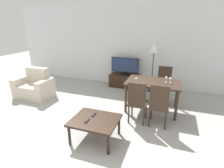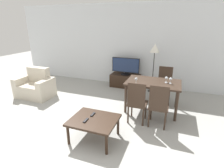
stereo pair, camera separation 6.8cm
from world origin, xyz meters
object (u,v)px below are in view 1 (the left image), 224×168
object	(u,v)px
armchair	(35,87)
dining_chair_far	(164,82)
coffee_table	(95,122)
floor_lamp	(154,52)
dining_chair_near	(137,101)
wine_glass_center	(166,78)
dining_table	(153,85)
dining_chair_near_right	(159,104)
wine_glass_right	(136,79)
tv_stand	(124,80)
tv	(125,66)
remote_secondary	(87,121)
remote_primary	(94,115)
wine_glass_left	(170,79)

from	to	relation	value
armchair	dining_chair_far	world-z (taller)	dining_chair_far
coffee_table	floor_lamp	distance (m)	3.05
dining_chair_near	wine_glass_center	size ratio (longest dim) A/B	6.47
dining_table	dining_chair_near	size ratio (longest dim) A/B	1.34
dining_chair_near_right	dining_chair_far	bearing A→B (deg)	90.00
wine_glass_center	dining_chair_near	bearing A→B (deg)	-123.74
armchair	wine_glass_right	world-z (taller)	wine_glass_right
coffee_table	dining_chair_near_right	bearing A→B (deg)	38.36
coffee_table	dining_chair_far	bearing A→B (deg)	65.39
dining_table	dining_chair_near_right	world-z (taller)	dining_chair_near_right
tv_stand	tv	bearing A→B (deg)	-90.00
armchair	wine_glass_center	xyz separation A→B (m)	(3.63, 0.36, 0.55)
dining_chair_near	wine_glass_center	bearing A→B (deg)	56.26
tv	remote_secondary	size ratio (longest dim) A/B	6.17
coffee_table	dining_chair_near_right	xyz separation A→B (m)	(1.05, 0.83, 0.14)
coffee_table	wine_glass_center	xyz separation A→B (m)	(1.12, 1.60, 0.48)
tv_stand	wine_glass_center	bearing A→B (deg)	-44.78
coffee_table	dining_chair_near	world-z (taller)	dining_chair_near
armchair	dining_chair_near_right	distance (m)	3.59
tv	dining_table	bearing A→B (deg)	-52.08
tv_stand	dining_chair_near	xyz separation A→B (m)	(0.88, -2.15, 0.30)
tv	floor_lamp	distance (m)	1.09
armchair	wine_glass_right	xyz separation A→B (m)	(2.98, 0.04, 0.55)
dining_chair_far	wine_glass_center	size ratio (longest dim) A/B	6.47
tv	remote_secondary	world-z (taller)	tv
floor_lamp	remote_primary	xyz separation A→B (m)	(-0.74, -2.71, -0.84)
tv	dining_table	distance (m)	1.79
dining_chair_far	floor_lamp	bearing A→B (deg)	125.90
dining_table	dining_chair_far	world-z (taller)	dining_chair_far
armchair	remote_primary	bearing A→B (deg)	-24.47
tv_stand	dining_chair_near_right	world-z (taller)	dining_chair_near_right
tv_stand	dining_chair_near	world-z (taller)	dining_chair_near
armchair	floor_lamp	distance (m)	3.68
dining_chair_near_right	wine_glass_center	xyz separation A→B (m)	(0.07, 0.77, 0.33)
armchair	wine_glass_left	xyz separation A→B (m)	(3.73, 0.32, 0.55)
dining_chair_near_right	tv_stand	bearing A→B (deg)	121.66
dining_chair_near_right	dining_table	bearing A→B (deg)	106.91
floor_lamp	wine_glass_right	distance (m)	1.63
dining_chair_near_right	remote_secondary	size ratio (longest dim) A/B	6.30
floor_lamp	remote_primary	world-z (taller)	floor_lamp
dining_chair_near_right	wine_glass_right	distance (m)	0.80
tv_stand	dining_chair_near_right	xyz separation A→B (m)	(1.32, -2.15, 0.30)
wine_glass_center	wine_glass_right	world-z (taller)	same
dining_table	wine_glass_center	distance (m)	0.35
wine_glass_left	dining_chair_near_right	bearing A→B (deg)	-102.49
remote_primary	tv_stand	bearing A→B (deg)	93.77
dining_table	wine_glass_left	xyz separation A→B (m)	(0.38, 0.00, 0.19)
armchair	dining_table	bearing A→B (deg)	5.51
remote_secondary	wine_glass_right	xyz separation A→B (m)	(0.58, 1.38, 0.42)
dining_chair_far	coffee_table	bearing A→B (deg)	-114.61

